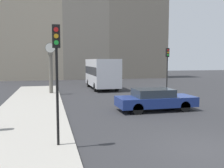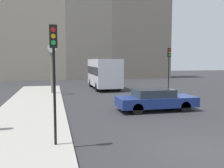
{
  "view_description": "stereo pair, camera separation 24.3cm",
  "coord_description": "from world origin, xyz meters",
  "px_view_note": "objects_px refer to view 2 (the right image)",
  "views": [
    {
      "loc": [
        -5.12,
        -7.29,
        3.05
      ],
      "look_at": [
        -1.62,
        6.55,
        1.69
      ],
      "focal_mm": 40.0,
      "sensor_mm": 36.0,
      "label": 1
    },
    {
      "loc": [
        -4.88,
        -7.35,
        3.05
      ],
      "look_at": [
        -1.62,
        6.55,
        1.69
      ],
      "focal_mm": 40.0,
      "sensor_mm": 36.0,
      "label": 2
    }
  ],
  "objects_px": {
    "bus_distant": "(104,72)",
    "traffic_light_far": "(169,62)",
    "street_clock": "(52,69)",
    "sedan_car": "(155,99)",
    "traffic_light_near": "(54,60)"
  },
  "relations": [
    {
      "from": "bus_distant",
      "to": "traffic_light_far",
      "type": "xyz_separation_m",
      "value": [
        4.31,
        -6.65,
        1.11
      ]
    },
    {
      "from": "bus_distant",
      "to": "street_clock",
      "type": "xyz_separation_m",
      "value": [
        -5.32,
        -3.46,
        0.52
      ]
    },
    {
      "from": "traffic_light_near",
      "to": "traffic_light_far",
      "type": "height_order",
      "value": "traffic_light_near"
    },
    {
      "from": "bus_distant",
      "to": "traffic_light_far",
      "type": "relative_size",
      "value": 1.75
    },
    {
      "from": "bus_distant",
      "to": "traffic_light_far",
      "type": "bearing_deg",
      "value": -57.05
    },
    {
      "from": "sedan_car",
      "to": "traffic_light_near",
      "type": "relative_size",
      "value": 1.17
    },
    {
      "from": "traffic_light_near",
      "to": "traffic_light_far",
      "type": "bearing_deg",
      "value": 48.92
    },
    {
      "from": "traffic_light_far",
      "to": "street_clock",
      "type": "distance_m",
      "value": 10.17
    },
    {
      "from": "traffic_light_far",
      "to": "street_clock",
      "type": "height_order",
      "value": "street_clock"
    },
    {
      "from": "traffic_light_near",
      "to": "traffic_light_far",
      "type": "relative_size",
      "value": 1.0
    },
    {
      "from": "traffic_light_near",
      "to": "traffic_light_far",
      "type": "xyz_separation_m",
      "value": [
        9.53,
        10.93,
        -0.14
      ]
    },
    {
      "from": "sedan_car",
      "to": "traffic_light_far",
      "type": "distance_m",
      "value": 6.97
    },
    {
      "from": "traffic_light_near",
      "to": "street_clock",
      "type": "relative_size",
      "value": 0.92
    },
    {
      "from": "traffic_light_far",
      "to": "street_clock",
      "type": "relative_size",
      "value": 0.92
    },
    {
      "from": "bus_distant",
      "to": "traffic_light_far",
      "type": "height_order",
      "value": "traffic_light_far"
    }
  ]
}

